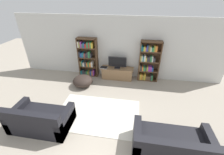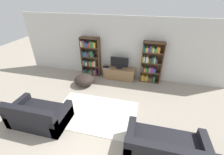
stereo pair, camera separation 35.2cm
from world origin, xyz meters
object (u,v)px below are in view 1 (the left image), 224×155
beanbag_ottoman (83,81)px  bookshelf_left (88,58)px  television (117,62)px  couch_left_sectional (41,120)px  couch_right_sofa (172,145)px  laptop (104,67)px  tv_stand (117,73)px  bookshelf_right (148,62)px

beanbag_ottoman → bookshelf_left: bearing=92.5°
television → beanbag_ottoman: bearing=-147.9°
couch_left_sectional → couch_right_sofa: couch_left_sectional is taller
bookshelf_left → laptop: 0.85m
tv_stand → television: television is taller
tv_stand → television: size_ratio=1.81×
tv_stand → beanbag_ottoman: bearing=-147.8°
couch_right_sofa → beanbag_ottoman: 3.93m
beanbag_ottoman → bookshelf_right: bearing=20.0°
television → couch_left_sectional: bearing=-119.5°
tv_stand → television: (-0.00, -0.01, 0.52)m
couch_right_sofa → beanbag_ottoman: size_ratio=2.29×
bookshelf_right → beanbag_ottoman: bearing=-160.0°
couch_right_sofa → beanbag_ottoman: couch_right_sofa is taller
television → couch_left_sectional: television is taller
couch_left_sectional → bookshelf_right: bearing=46.8°
television → beanbag_ottoman: size_ratio=0.97×
laptop → tv_stand: bearing=6.9°
bookshelf_left → beanbag_ottoman: size_ratio=2.17×
laptop → couch_right_sofa: size_ratio=0.17×
television → beanbag_ottoman: (-1.30, -0.81, -0.56)m
bookshelf_left → bookshelf_right: 2.61m
tv_stand → couch_left_sectional: (-1.74, -3.09, 0.02)m
tv_stand → laptop: laptop is taller
tv_stand → beanbag_ottoman: tv_stand is taller
laptop → couch_left_sectional: bearing=-111.0°
bookshelf_left → bookshelf_right: bearing=0.0°
tv_stand → laptop: (-0.58, -0.07, 0.26)m
couch_right_sofa → bookshelf_left: bearing=132.0°
laptop → bookshelf_right: bearing=5.7°
tv_stand → laptop: 0.64m
tv_stand → couch_right_sofa: (1.75, -3.31, 0.01)m
bookshelf_right → laptop: size_ratio=5.61×
television → tv_stand: bearing=90.0°
bookshelf_left → television: bookshelf_left is taller
couch_right_sofa → bookshelf_right: bearing=97.9°
television → couch_right_sofa: television is taller
television → couch_right_sofa: 3.77m
television → beanbag_ottoman: 1.63m
bookshelf_left → couch_left_sectional: size_ratio=1.06×
bookshelf_right → couch_left_sectional: 4.43m
bookshelf_left → tv_stand: (1.34, -0.11, -0.59)m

